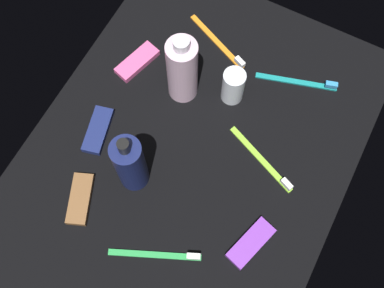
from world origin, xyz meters
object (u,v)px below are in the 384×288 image
(deodorant_stick, at_px, (233,86))
(toothbrush_green, at_px, (160,255))
(toothbrush_orange, at_px, (220,44))
(snack_bar_brown, at_px, (80,199))
(bodywash_bottle, at_px, (182,70))
(snack_bar_pink, at_px, (137,62))
(snack_bar_purple, at_px, (251,243))
(toothbrush_lime, at_px, (265,162))
(toothbrush_teal, at_px, (301,82))
(lotion_bottle, at_px, (130,164))
(snack_bar_navy, at_px, (98,130))

(deodorant_stick, xyz_separation_m, toothbrush_green, (0.37, 0.03, -0.04))
(toothbrush_orange, xyz_separation_m, snack_bar_brown, (0.46, -0.09, 0.00))
(bodywash_bottle, xyz_separation_m, deodorant_stick, (-0.04, 0.10, -0.04))
(snack_bar_pink, height_order, snack_bar_purple, same)
(toothbrush_green, relative_size, snack_bar_pink, 1.63)
(toothbrush_lime, bearing_deg, toothbrush_teal, -178.19)
(toothbrush_green, xyz_separation_m, snack_bar_purple, (-0.10, 0.14, 0.00))
(toothbrush_orange, distance_m, toothbrush_teal, 0.20)
(deodorant_stick, bearing_deg, snack_bar_purple, 32.62)
(toothbrush_orange, height_order, toothbrush_lime, same)
(lotion_bottle, relative_size, snack_bar_brown, 1.82)
(bodywash_bottle, distance_m, deodorant_stick, 0.12)
(snack_bar_navy, bearing_deg, toothbrush_green, 41.52)
(deodorant_stick, relative_size, toothbrush_teal, 0.50)
(bodywash_bottle, relative_size, toothbrush_green, 1.13)
(toothbrush_lime, bearing_deg, toothbrush_orange, -135.42)
(toothbrush_orange, xyz_separation_m, snack_bar_purple, (0.38, 0.25, 0.00))
(toothbrush_green, height_order, toothbrush_lime, same)
(snack_bar_brown, bearing_deg, snack_bar_purple, 80.66)
(toothbrush_green, relative_size, toothbrush_teal, 0.96)
(toothbrush_green, bearing_deg, deodorant_stick, -175.37)
(lotion_bottle, bearing_deg, snack_bar_purple, 87.27)
(bodywash_bottle, bearing_deg, snack_bar_navy, -33.08)
(toothbrush_green, relative_size, toothbrush_orange, 1.00)
(snack_bar_pink, bearing_deg, toothbrush_green, 52.47)
(bodywash_bottle, relative_size, toothbrush_teal, 1.09)
(toothbrush_green, bearing_deg, toothbrush_teal, 168.98)
(bodywash_bottle, distance_m, snack_bar_navy, 0.22)
(lotion_bottle, xyz_separation_m, toothbrush_orange, (-0.36, 0.01, -0.08))
(toothbrush_teal, bearing_deg, snack_bar_navy, -47.43)
(snack_bar_navy, bearing_deg, snack_bar_pink, 168.99)
(toothbrush_lime, xyz_separation_m, snack_bar_pink, (-0.08, -0.35, 0.00))
(deodorant_stick, height_order, toothbrush_orange, deodorant_stick)
(toothbrush_lime, xyz_separation_m, snack_bar_navy, (0.10, -0.34, 0.00))
(snack_bar_pink, bearing_deg, deodorant_stick, 112.96)
(toothbrush_orange, distance_m, snack_bar_navy, 0.34)
(toothbrush_lime, height_order, snack_bar_pink, toothbrush_lime)
(deodorant_stick, relative_size, snack_bar_purple, 0.85)
(lotion_bottle, height_order, toothbrush_teal, lotion_bottle)
(toothbrush_green, height_order, snack_bar_brown, toothbrush_green)
(snack_bar_brown, height_order, snack_bar_pink, same)
(toothbrush_green, bearing_deg, snack_bar_purple, 125.09)
(snack_bar_brown, relative_size, snack_bar_navy, 1.00)
(lotion_bottle, distance_m, bodywash_bottle, 0.22)
(toothbrush_teal, bearing_deg, snack_bar_pink, -70.10)
(snack_bar_brown, relative_size, snack_bar_purple, 1.00)
(toothbrush_green, distance_m, snack_bar_purple, 0.18)
(snack_bar_purple, bearing_deg, snack_bar_pink, -105.18)
(deodorant_stick, bearing_deg, snack_bar_navy, -45.57)
(lotion_bottle, xyz_separation_m, bodywash_bottle, (-0.22, -0.01, 0.01))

